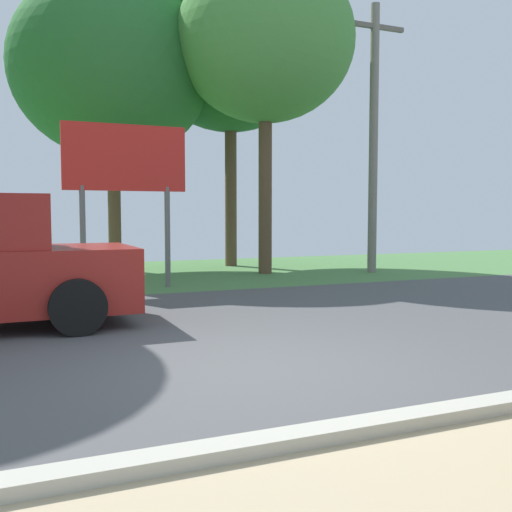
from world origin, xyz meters
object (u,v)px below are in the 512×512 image
at_px(utility_pole, 374,133).
at_px(tree_center_back, 112,68).
at_px(tree_left_far, 230,49).
at_px(tree_right_mid, 265,41).
at_px(roadside_billboard, 125,170).

distance_m(utility_pole, tree_center_back, 7.48).
distance_m(tree_left_far, tree_right_mid, 2.58).
distance_m(tree_left_far, tree_center_back, 3.69).
bearing_deg(utility_pole, tree_right_mid, 162.73).
distance_m(roadside_billboard, tree_right_mid, 5.75).
bearing_deg(utility_pole, roadside_billboard, -172.14).
bearing_deg(roadside_billboard, tree_center_back, 83.66).
bearing_deg(tree_center_back, tree_left_far, 1.73).
bearing_deg(tree_center_back, tree_right_mid, -34.03).
xyz_separation_m(utility_pole, roadside_billboard, (-6.91, -0.95, -1.25)).
height_order(utility_pole, tree_center_back, tree_center_back).
bearing_deg(tree_left_far, roadside_billboard, -132.75).
height_order(roadside_billboard, tree_left_far, tree_left_far).
xyz_separation_m(tree_left_far, tree_right_mid, (0.03, -2.54, -0.44)).
distance_m(utility_pole, tree_right_mid, 3.80).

